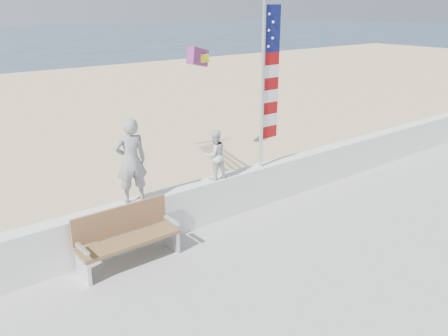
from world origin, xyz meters
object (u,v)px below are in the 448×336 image
Objects in this scene: adult at (131,161)px; child at (215,155)px; bench at (126,235)px; flag at (267,80)px.

adult is 1.91m from child.
flag reaches higher than bench.
flag is at bearing -177.33° from child.
child is (1.89, 0.00, -0.26)m from adult.
bench is (-0.42, -0.45, -1.17)m from adult.
bench is (-2.31, -0.45, -0.91)m from child.
flag is at bearing -167.71° from adult.
flag is (1.41, -0.00, 1.39)m from child.
adult is 1.50× the size of child.
flag is (3.30, -0.00, 1.13)m from adult.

